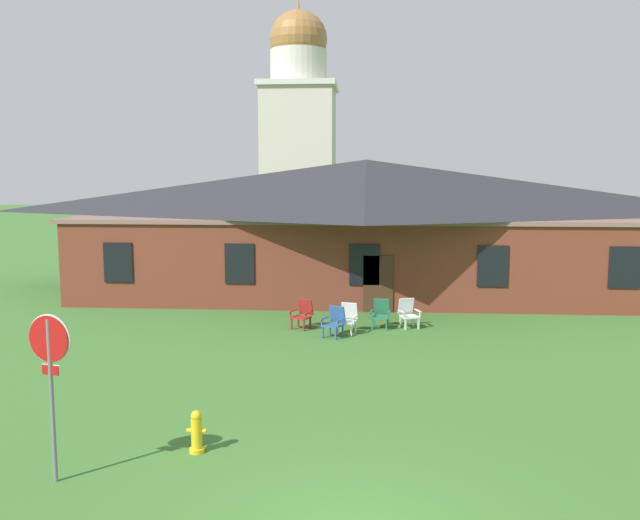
# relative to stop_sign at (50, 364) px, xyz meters

# --- Properties ---
(brick_building) EXTENTS (24.04, 10.40, 5.68)m
(brick_building) POSITION_rel_stop_sign_xyz_m (4.96, 19.29, 0.89)
(brick_building) COLOR brown
(brick_building) RESTS_ON ground
(dome_tower) EXTENTS (5.18, 5.18, 16.85)m
(dome_tower) POSITION_rel_stop_sign_xyz_m (0.26, 36.24, 5.60)
(dome_tower) COLOR beige
(dome_tower) RESTS_ON ground
(stop_sign) EXTENTS (0.78, 0.24, 2.82)m
(stop_sign) POSITION_rel_stop_sign_xyz_m (0.00, 0.00, 0.00)
(stop_sign) COLOR slate
(stop_sign) RESTS_ON ground
(lawn_chair_by_porch) EXTENTS (0.80, 0.84, 0.96)m
(lawn_chair_by_porch) POSITION_rel_stop_sign_xyz_m (2.97, 11.47, -1.51)
(lawn_chair_by_porch) COLOR maroon
(lawn_chair_by_porch) RESTS_ON ground
(lawn_chair_near_door) EXTENTS (0.81, 0.85, 0.96)m
(lawn_chair_near_door) POSITION_rel_stop_sign_xyz_m (4.08, 10.38, -1.51)
(lawn_chair_near_door) COLOR #2D5693
(lawn_chair_near_door) RESTS_ON ground
(lawn_chair_left_end) EXTENTS (0.75, 0.80, 0.96)m
(lawn_chair_left_end) POSITION_rel_stop_sign_xyz_m (4.47, 10.93, -1.51)
(lawn_chair_left_end) COLOR white
(lawn_chair_left_end) RESTS_ON ground
(lawn_chair_middle) EXTENTS (0.70, 0.74, 0.96)m
(lawn_chair_middle) POSITION_rel_stop_sign_xyz_m (5.53, 11.70, -1.51)
(lawn_chair_middle) COLOR #28704C
(lawn_chair_middle) RESTS_ON ground
(lawn_chair_right_end) EXTENTS (0.76, 0.82, 0.96)m
(lawn_chair_right_end) POSITION_rel_stop_sign_xyz_m (6.44, 11.85, -1.51)
(lawn_chair_right_end) COLOR white
(lawn_chair_right_end) RESTS_ON ground
(fire_hydrant) EXTENTS (0.36, 0.28, 0.79)m
(fire_hydrant) POSITION_rel_stop_sign_xyz_m (2.03, 1.33, -1.63)
(fire_hydrant) COLOR gold
(fire_hydrant) RESTS_ON ground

